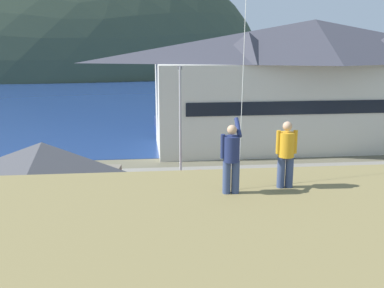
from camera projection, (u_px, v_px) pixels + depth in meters
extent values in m
plane|color=#66604C|center=(225.00, 261.00, 20.36)|extent=(600.00, 600.00, 0.00)
cube|color=gray|center=(210.00, 217.00, 25.19)|extent=(40.00, 20.00, 0.10)
cube|color=navy|center=(166.00, 95.00, 78.42)|extent=(360.00, 84.00, 0.03)
ellipsoid|color=#3D4C38|center=(31.00, 73.00, 127.26)|extent=(132.40, 64.22, 77.10)
ellipsoid|color=#334733|center=(77.00, 71.00, 133.81)|extent=(90.71, 44.75, 92.35)
cube|color=beige|center=(310.00, 105.00, 41.07)|extent=(28.08, 8.50, 7.75)
cube|color=black|center=(329.00, 107.00, 37.02)|extent=(23.77, 0.41, 1.10)
pyramid|color=#3D3D47|center=(314.00, 41.00, 39.74)|extent=(29.77, 9.34, 3.65)
pyramid|color=#3D3D47|center=(248.00, 47.00, 37.79)|extent=(4.53, 4.53, 2.56)
cube|color=#756B5B|center=(47.00, 207.00, 22.70)|extent=(7.39, 6.12, 3.01)
pyramid|color=#47474C|center=(43.00, 161.00, 22.13)|extent=(7.99, 6.72, 1.89)
cube|color=black|center=(28.00, 239.00, 20.15)|extent=(1.10, 0.18, 2.11)
cube|color=#70604C|center=(193.00, 123.00, 51.49)|extent=(3.20, 11.72, 0.70)
cube|color=navy|center=(165.00, 125.00, 49.34)|extent=(2.27, 5.88, 0.90)
cube|color=navy|center=(165.00, 121.00, 49.22)|extent=(2.20, 5.71, 0.16)
cube|color=silver|center=(165.00, 116.00, 48.66)|extent=(1.42, 1.82, 1.10)
cube|color=#B28923|center=(272.00, 198.00, 25.95)|extent=(4.25, 1.91, 0.80)
cube|color=olive|center=(270.00, 186.00, 25.76)|extent=(2.14, 1.65, 0.70)
cube|color=black|center=(270.00, 187.00, 25.77)|extent=(2.18, 1.69, 0.32)
cylinder|color=black|center=(300.00, 210.00, 25.33)|extent=(0.65, 0.24, 0.64)
cylinder|color=black|center=(289.00, 198.00, 27.10)|extent=(0.65, 0.24, 0.64)
cylinder|color=black|center=(253.00, 212.00, 24.99)|extent=(0.65, 0.24, 0.64)
cylinder|color=black|center=(245.00, 200.00, 26.76)|extent=(0.65, 0.24, 0.64)
cube|color=slate|center=(352.00, 225.00, 22.24)|extent=(4.28, 2.01, 0.80)
cube|color=#5B5B5F|center=(356.00, 211.00, 22.09)|extent=(2.18, 1.70, 0.70)
cube|color=black|center=(356.00, 211.00, 22.10)|extent=(2.22, 1.74, 0.32)
cylinder|color=black|center=(317.00, 227.00, 23.02)|extent=(0.65, 0.25, 0.64)
cylinder|color=black|center=(333.00, 243.00, 21.25)|extent=(0.65, 0.25, 0.64)
cylinder|color=black|center=(367.00, 224.00, 23.42)|extent=(0.65, 0.25, 0.64)
cube|color=red|center=(189.00, 192.00, 27.09)|extent=(4.32, 2.11, 0.80)
cube|color=#B11A15|center=(187.00, 180.00, 26.89)|extent=(2.21, 1.75, 0.70)
cube|color=black|center=(187.00, 180.00, 26.90)|extent=(2.26, 1.79, 0.32)
cylinder|color=black|center=(215.00, 202.00, 26.54)|extent=(0.65, 0.27, 0.64)
cylinder|color=black|center=(208.00, 191.00, 28.30)|extent=(0.65, 0.27, 0.64)
cylinder|color=black|center=(169.00, 205.00, 26.07)|extent=(0.65, 0.27, 0.64)
cylinder|color=black|center=(165.00, 194.00, 27.83)|extent=(0.65, 0.27, 0.64)
cylinder|color=#ADADB2|center=(180.00, 128.00, 29.45)|extent=(0.16, 0.16, 7.98)
cube|color=#4C4C51|center=(180.00, 68.00, 28.89)|extent=(0.24, 0.70, 0.20)
cylinder|color=#384770|center=(227.00, 177.00, 11.16)|extent=(0.20, 0.20, 0.82)
cylinder|color=#384770|center=(235.00, 177.00, 11.18)|extent=(0.20, 0.20, 0.82)
cylinder|color=navy|center=(232.00, 149.00, 11.00)|extent=(0.40, 0.40, 0.64)
sphere|color=tan|center=(232.00, 130.00, 10.89)|extent=(0.24, 0.24, 0.24)
cylinder|color=navy|center=(238.00, 127.00, 11.07)|extent=(0.12, 0.56, 0.43)
cylinder|color=navy|center=(223.00, 146.00, 10.96)|extent=(0.11, 0.11, 0.60)
cylinder|color=#384770|center=(281.00, 172.00, 11.60)|extent=(0.20, 0.20, 0.82)
cylinder|color=#384770|center=(289.00, 172.00, 11.61)|extent=(0.20, 0.20, 0.82)
cylinder|color=gold|center=(287.00, 145.00, 11.44)|extent=(0.40, 0.40, 0.64)
sphere|color=tan|center=(287.00, 126.00, 11.32)|extent=(0.24, 0.24, 0.24)
cylinder|color=gold|center=(278.00, 142.00, 11.40)|extent=(0.11, 0.11, 0.60)
cylinder|color=gold|center=(295.00, 142.00, 11.44)|extent=(0.11, 0.11, 0.60)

